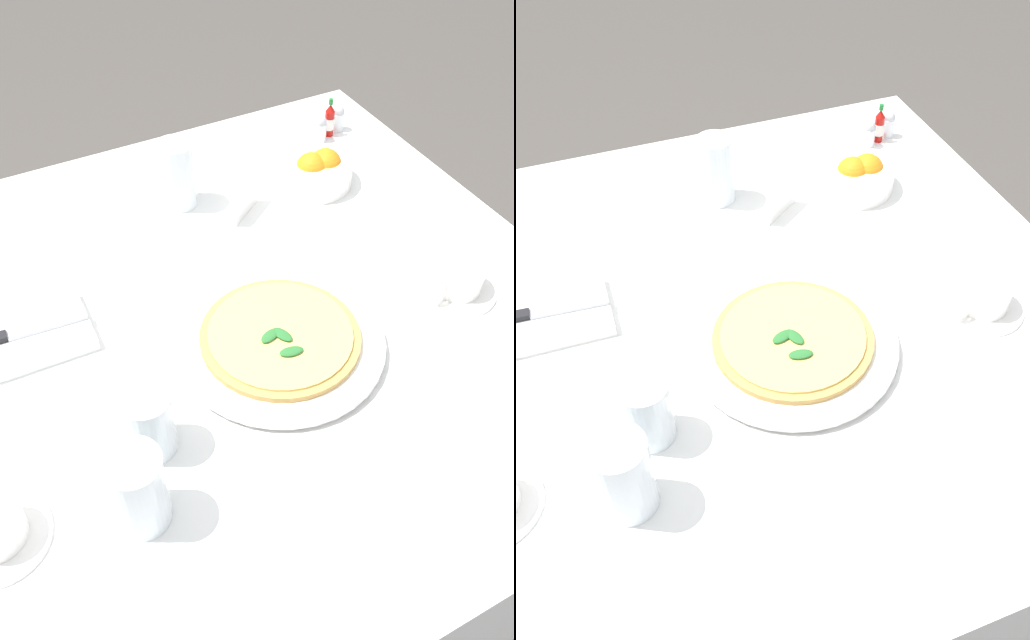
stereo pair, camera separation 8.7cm
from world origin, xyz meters
TOP-DOWN VIEW (x-y plane):
  - ground_plane at (0.00, 0.00)m, footprint 8.00×8.00m
  - dining_table at (0.00, 0.00)m, footprint 1.10×1.10m
  - pizza_plate at (0.03, -0.10)m, footprint 0.32×0.32m
  - pizza at (0.03, -0.10)m, footprint 0.24×0.24m
  - coffee_cup_center_back at (0.34, -0.13)m, footprint 0.13×0.13m
  - water_glass_left_edge at (-0.21, -0.17)m, footprint 0.07×0.07m
  - water_glass_near_left at (0.04, 0.31)m, footprint 0.07×0.07m
  - water_glass_near_right at (-0.26, -0.26)m, footprint 0.07×0.07m
  - napkin_folded at (-0.32, 0.09)m, footprint 0.22×0.14m
  - dinner_knife at (-0.32, 0.09)m, footprint 0.20×0.03m
  - citrus_bowl at (0.30, 0.25)m, footprint 0.15×0.15m
  - hot_sauce_bottle at (0.42, 0.39)m, footprint 0.02×0.02m
  - salt_shaker at (0.44, 0.40)m, footprint 0.03×0.03m
  - pepper_shaker at (0.39, 0.38)m, footprint 0.03×0.03m
  - menu_card at (0.13, 0.22)m, footprint 0.08×0.06m

SIDE VIEW (x-z plane):
  - ground_plane at x=0.00m, z-range 0.00..0.00m
  - dining_table at x=0.00m, z-range 0.23..0.97m
  - napkin_folded at x=-0.32m, z-range 0.73..0.75m
  - pizza_plate at x=0.03m, z-range 0.73..0.75m
  - dinner_knife at x=-0.32m, z-range 0.75..0.76m
  - pizza at x=0.03m, z-range 0.75..0.77m
  - salt_shaker at x=0.44m, z-range 0.73..0.78m
  - pepper_shaker at x=0.39m, z-range 0.73..0.78m
  - coffee_cup_center_back at x=0.34m, z-range 0.73..0.79m
  - citrus_bowl at x=0.30m, z-range 0.72..0.79m
  - menu_card at x=0.13m, z-range 0.73..0.79m
  - hot_sauce_bottle at x=0.42m, z-range 0.72..0.81m
  - water_glass_left_edge at x=-0.21m, z-range 0.72..0.83m
  - water_glass_near_right at x=-0.26m, z-range 0.72..0.84m
  - water_glass_near_left at x=0.04m, z-range 0.73..0.85m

